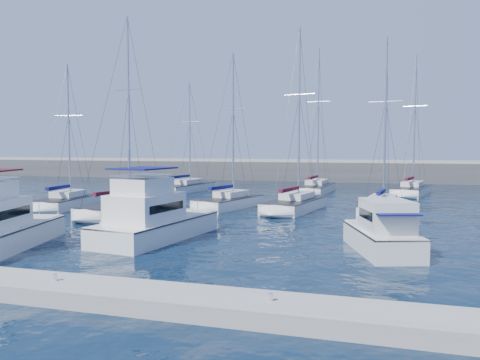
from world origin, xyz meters
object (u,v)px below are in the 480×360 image
(motor_yacht_stbd_outer, at_px, (383,235))
(sailboat_back_b, at_px, (316,188))
(sailboat_mid_d, at_px, (295,204))
(sailboat_back_c, at_px, (412,190))
(sailboat_mid_e, at_px, (382,208))
(sailboat_back_a, at_px, (186,188))
(motor_yacht_stbd_inner, at_px, (153,221))
(sailboat_mid_a, at_px, (66,202))
(sailboat_mid_b, at_px, (124,208))
(sailboat_mid_c, at_px, (229,202))

(motor_yacht_stbd_outer, xyz_separation_m, sailboat_back_b, (-7.30, 31.52, -0.41))
(sailboat_mid_d, xyz_separation_m, sailboat_back_c, (10.63, 17.03, 0.00))
(sailboat_mid_e, relative_size, sailboat_back_a, 1.07)
(motor_yacht_stbd_outer, distance_m, sailboat_back_a, 36.19)
(motor_yacht_stbd_inner, distance_m, sailboat_mid_d, 16.19)
(motor_yacht_stbd_outer, bearing_deg, sailboat_mid_e, 71.73)
(motor_yacht_stbd_inner, bearing_deg, sailboat_back_b, 88.78)
(sailboat_mid_a, xyz_separation_m, sailboat_back_a, (4.41, 17.28, -0.01))
(sailboat_mid_a, relative_size, sailboat_back_a, 0.97)
(sailboat_mid_d, distance_m, sailboat_back_b, 16.66)
(sailboat_mid_b, bearing_deg, sailboat_mid_d, 39.22)
(motor_yacht_stbd_inner, height_order, motor_yacht_stbd_outer, motor_yacht_stbd_inner)
(sailboat_mid_a, relative_size, sailboat_back_b, 0.75)
(sailboat_back_a, bearing_deg, sailboat_mid_a, -95.23)
(sailboat_back_c, bearing_deg, motor_yacht_stbd_outer, -82.30)
(sailboat_mid_e, height_order, sailboat_back_a, sailboat_mid_e)
(motor_yacht_stbd_inner, relative_size, sailboat_back_b, 0.52)
(motor_yacht_stbd_outer, relative_size, sailboat_back_a, 0.47)
(sailboat_mid_b, xyz_separation_m, sailboat_mid_d, (12.76, 6.58, -0.01))
(motor_yacht_stbd_outer, height_order, sailboat_back_a, sailboat_back_a)
(sailboat_mid_b, distance_m, sailboat_back_a, 20.09)
(sailboat_back_a, bearing_deg, sailboat_mid_d, -31.24)
(sailboat_mid_d, distance_m, sailboat_back_c, 20.08)
(sailboat_mid_d, height_order, sailboat_mid_e, sailboat_mid_d)
(motor_yacht_stbd_inner, distance_m, sailboat_mid_e, 19.68)
(sailboat_mid_b, height_order, sailboat_mid_e, sailboat_mid_b)
(motor_yacht_stbd_inner, height_order, sailboat_back_c, sailboat_back_c)
(motor_yacht_stbd_outer, xyz_separation_m, sailboat_mid_b, (-19.80, 8.29, -0.40))
(sailboat_mid_d, bearing_deg, sailboat_back_b, 101.89)
(sailboat_mid_b, xyz_separation_m, sailboat_back_b, (12.50, 23.24, -0.01))
(motor_yacht_stbd_outer, bearing_deg, sailboat_mid_a, 140.52)
(sailboat_mid_c, bearing_deg, sailboat_back_b, 86.67)
(motor_yacht_stbd_outer, bearing_deg, sailboat_back_b, 85.42)
(sailboat_mid_a, bearing_deg, sailboat_back_a, 69.84)
(sailboat_back_b, bearing_deg, sailboat_back_c, 6.84)
(sailboat_mid_b, height_order, sailboat_back_a, sailboat_mid_b)
(motor_yacht_stbd_outer, xyz_separation_m, sailboat_back_c, (3.59, 31.90, -0.41))
(sailboat_back_b, bearing_deg, sailboat_mid_d, -84.24)
(sailboat_mid_c, bearing_deg, sailboat_mid_d, 15.62)
(sailboat_mid_a, relative_size, sailboat_mid_d, 0.82)
(sailboat_mid_e, bearing_deg, sailboat_mid_c, -174.45)
(motor_yacht_stbd_inner, bearing_deg, sailboat_mid_d, 77.38)
(sailboat_mid_e, height_order, sailboat_back_b, sailboat_back_b)
(sailboat_mid_c, xyz_separation_m, sailboat_back_a, (-9.69, 13.30, -0.02))
(sailboat_mid_a, height_order, sailboat_mid_e, sailboat_mid_e)
(motor_yacht_stbd_outer, xyz_separation_m, sailboat_back_a, (-22.72, 28.17, -0.44))
(sailboat_mid_a, height_order, sailboat_back_c, sailboat_back_c)
(sailboat_back_b, bearing_deg, sailboat_back_a, -162.85)
(sailboat_back_b, bearing_deg, sailboat_mid_a, -128.98)
(motor_yacht_stbd_inner, height_order, sailboat_back_a, sailboat_back_a)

